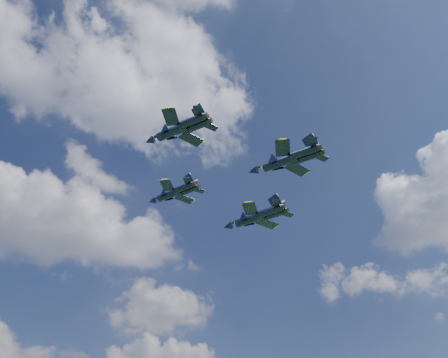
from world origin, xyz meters
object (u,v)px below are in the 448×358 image
Objects in this scene: jet_lead at (168,195)px; jet_left at (171,132)px; jet_right at (248,219)px; jet_slot at (278,163)px.

jet_left is at bearing -140.15° from jet_lead.
jet_lead is 0.80× the size of jet_right.
jet_slot is at bearing -134.10° from jet_right.
jet_lead is at bearing 36.72° from jet_left.
jet_right reaches higher than jet_slot.
jet_left is 21.22m from jet_slot.
jet_lead is 1.00× the size of jet_left.
jet_right is at bearing 41.78° from jet_slot.
jet_left is at bearing 139.53° from jet_slot.
jet_lead is at bearing 85.80° from jet_slot.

